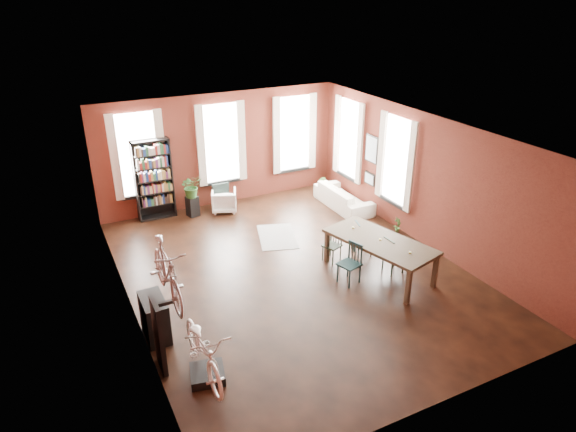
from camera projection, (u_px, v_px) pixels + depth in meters
room at (291, 172)px, 11.20m from camera, size 9.00×9.04×3.22m
dining_table at (379, 257)px, 11.25m from camera, size 1.70×2.65×0.83m
dining_chair_a at (349, 264)px, 10.91m from camera, size 0.52×0.52×0.90m
dining_chair_b at (332, 245)px, 11.81m from camera, size 0.47×0.47×0.78m
dining_chair_c at (394, 255)px, 11.33m from camera, size 0.40×0.40×0.84m
dining_chair_d at (363, 239)px, 12.07m from camera, size 0.48×0.48×0.84m
bookshelf at (154, 180)px, 13.71m from camera, size 1.00×0.32×2.20m
white_armchair at (224, 199)px, 14.42m from camera, size 0.85×0.83×0.69m
cream_sofa at (344, 194)px, 14.63m from camera, size 0.61×2.08×0.81m
striped_rug at (277, 237)px, 13.07m from camera, size 1.31×1.66×0.01m
bike_trainer at (207, 374)px, 8.39m from camera, size 0.66×0.66×0.16m
bike_wall_rack at (159, 337)px, 8.37m from camera, size 0.16×0.60×1.30m
console_table at (155, 318)px, 9.25m from camera, size 0.40×0.80×0.80m
plant_stand at (193, 206)px, 14.14m from camera, size 0.35×0.35×0.57m
plant_by_sofa at (320, 190)px, 15.64m from camera, size 0.54×0.66×0.26m
plant_small at (397, 230)px, 13.28m from camera, size 0.34×0.46×0.15m
bicycle_floor at (201, 327)px, 7.95m from camera, size 0.63×0.95×1.80m
bicycle_hung at (165, 254)px, 7.85m from camera, size 0.47×1.00×1.66m
plant_on_stand at (192, 189)px, 13.88m from camera, size 0.62×0.68×0.50m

